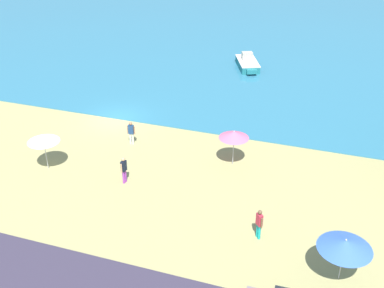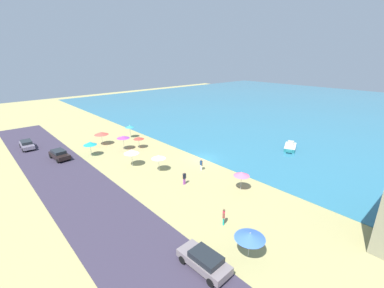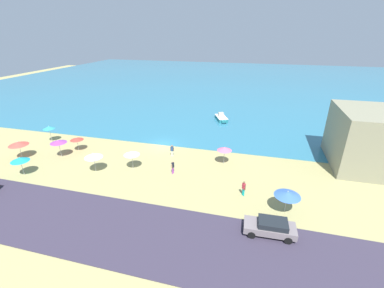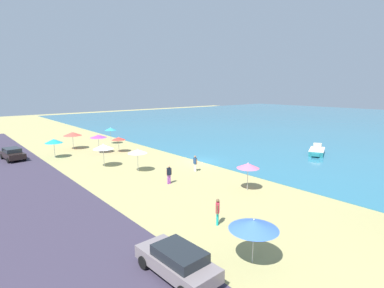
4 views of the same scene
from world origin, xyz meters
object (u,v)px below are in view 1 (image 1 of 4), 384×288
object	(u,v)px
beach_umbrella_2	(43,139)
bather_1	(131,132)
beach_umbrella_7	(345,244)
bather_2	(259,223)
beach_umbrella_3	(234,135)
bather_0	(124,169)
skiff_nearshore	(248,63)

from	to	relation	value
beach_umbrella_2	bather_1	bearing A→B (deg)	51.61
beach_umbrella_7	bather_1	distance (m)	16.74
bather_2	beach_umbrella_2	bearing A→B (deg)	170.51
beach_umbrella_3	bather_0	xyz separation A→B (m)	(-5.66, -4.08, -1.17)
beach_umbrella_7	beach_umbrella_3	bearing A→B (deg)	130.93
beach_umbrella_3	bather_1	distance (m)	7.36
bather_0	beach_umbrella_7	bearing A→B (deg)	-17.81
bather_0	bather_2	bearing A→B (deg)	-15.88
beach_umbrella_3	bather_2	bearing A→B (deg)	-65.41
bather_0	beach_umbrella_2	bearing A→B (deg)	-178.51
beach_umbrella_3	bather_2	distance (m)	7.28
bather_1	bather_2	xyz separation A→B (m)	(10.24, -6.94, 0.03)
bather_1	skiff_nearshore	world-z (taller)	bather_1
beach_umbrella_2	bather_0	bearing A→B (deg)	1.49
beach_umbrella_2	skiff_nearshore	bearing A→B (deg)	69.94
beach_umbrella_3	bather_0	bearing A→B (deg)	-144.21
bather_0	skiff_nearshore	world-z (taller)	bather_0
beach_umbrella_7	skiff_nearshore	size ratio (longest dim) A/B	0.56
beach_umbrella_2	bather_0	size ratio (longest dim) A/B	1.41
beach_umbrella_2	bather_2	bearing A→B (deg)	-9.49
beach_umbrella_7	skiff_nearshore	bearing A→B (deg)	111.43
bather_1	bather_2	distance (m)	12.37
beach_umbrella_2	bather_0	world-z (taller)	beach_umbrella_2
bather_2	skiff_nearshore	world-z (taller)	bather_2
bather_2	skiff_nearshore	bearing A→B (deg)	103.97
beach_umbrella_2	beach_umbrella_7	world-z (taller)	beach_umbrella_2
bather_1	skiff_nearshore	xyz separation A→B (m)	(4.26, 17.09, -0.47)
beach_umbrella_7	bather_1	world-z (taller)	beach_umbrella_7
bather_2	beach_umbrella_3	bearing A→B (deg)	114.59
beach_umbrella_3	beach_umbrella_2	bearing A→B (deg)	-158.88
beach_umbrella_2	bather_1	xyz separation A→B (m)	(3.66, 4.62, -1.23)
bather_0	beach_umbrella_3	bearing A→B (deg)	35.79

